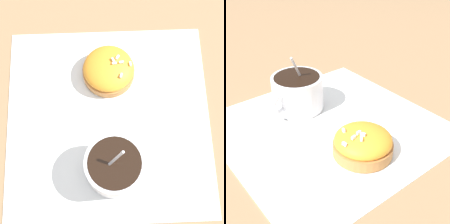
{
  "view_description": "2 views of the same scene",
  "coord_description": "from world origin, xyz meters",
  "views": [
    {
      "loc": [
        -0.18,
        -0.01,
        0.58
      ],
      "look_at": [
        0.0,
        -0.01,
        0.03
      ],
      "focal_mm": 60.0,
      "sensor_mm": 36.0,
      "label": 1
    },
    {
      "loc": [
        0.34,
        -0.24,
        0.29
      ],
      "look_at": [
        0.01,
        0.01,
        0.03
      ],
      "focal_mm": 50.0,
      "sensor_mm": 36.0,
      "label": 2
    }
  ],
  "objects": [
    {
      "name": "paper_napkin",
      "position": [
        0.0,
        0.0,
        0.0
      ],
      "size": [
        0.34,
        0.34,
        0.0
      ],
      "color": "white",
      "rests_on": "ground_plane"
    },
    {
      "name": "frosted_pastry",
      "position": [
        0.08,
        -0.0,
        0.02
      ],
      "size": [
        0.09,
        0.09,
        0.04
      ],
      "color": "#B2753D",
      "rests_on": "paper_napkin"
    },
    {
      "name": "coffee_cup",
      "position": [
        -0.08,
        -0.01,
        0.04
      ],
      "size": [
        0.09,
        0.11,
        0.1
      ],
      "color": "white",
      "rests_on": "paper_napkin"
    },
    {
      "name": "ground_plane",
      "position": [
        0.0,
        0.0,
        0.0
      ],
      "size": [
        3.0,
        3.0,
        0.0
      ],
      "primitive_type": "plane",
      "color": "#93704C"
    }
  ]
}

